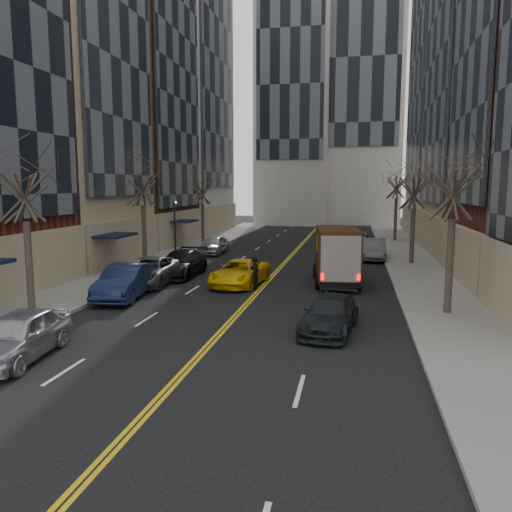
{
  "coord_description": "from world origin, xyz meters",
  "views": [
    {
      "loc": [
        4.83,
        -10.8,
        5.47
      ],
      "look_at": [
        0.33,
        11.97,
        2.2
      ],
      "focal_mm": 35.0,
      "sensor_mm": 36.0,
      "label": 1
    }
  ],
  "objects_px": {
    "taxi": "(240,273)",
    "pedestrian": "(255,273)",
    "ups_truck": "(336,256)",
    "observer_sedan": "(330,314)"
  },
  "relations": [
    {
      "from": "taxi",
      "to": "pedestrian",
      "type": "bearing_deg",
      "value": -37.71
    },
    {
      "from": "ups_truck",
      "to": "pedestrian",
      "type": "height_order",
      "value": "ups_truck"
    },
    {
      "from": "ups_truck",
      "to": "pedestrian",
      "type": "xyz_separation_m",
      "value": [
        -4.14,
        -2.4,
        -0.71
      ]
    },
    {
      "from": "observer_sedan",
      "to": "pedestrian",
      "type": "xyz_separation_m",
      "value": [
        -4.25,
        6.91,
        0.25
      ]
    },
    {
      "from": "ups_truck",
      "to": "taxi",
      "type": "relative_size",
      "value": 1.2
    },
    {
      "from": "ups_truck",
      "to": "pedestrian",
      "type": "bearing_deg",
      "value": -156.35
    },
    {
      "from": "taxi",
      "to": "pedestrian",
      "type": "distance_m",
      "value": 1.53
    },
    {
      "from": "observer_sedan",
      "to": "taxi",
      "type": "height_order",
      "value": "taxi"
    },
    {
      "from": "taxi",
      "to": "ups_truck",
      "type": "bearing_deg",
      "value": 20.83
    },
    {
      "from": "taxi",
      "to": "pedestrian",
      "type": "height_order",
      "value": "pedestrian"
    }
  ]
}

